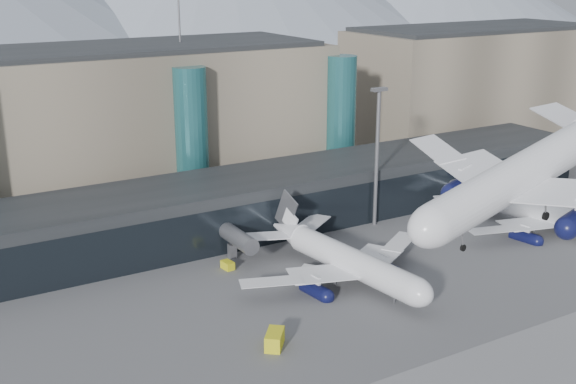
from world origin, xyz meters
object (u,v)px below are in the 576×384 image
object	(u,v)px
veh_b	(228,265)
veh_h	(275,339)
lightmast_mid	(377,149)
veh_c	(404,286)
jet_parked_mid	(337,248)
jet_parked_right	(531,204)
veh_g	(310,271)
hero_jet	(539,157)

from	to	relation	value
veh_b	veh_h	bearing A→B (deg)	160.11
lightmast_mid	veh_c	bearing A→B (deg)	-118.54
jet_parked_mid	veh_b	bearing A→B (deg)	45.09
veh_c	veh_h	distance (m)	24.68
lightmast_mid	veh_b	size ratio (longest dim) A/B	11.48
jet_parked_mid	jet_parked_right	xyz separation A→B (m)	(43.00, -0.05, -0.10)
lightmast_mid	veh_b	distance (m)	35.79
veh_g	veh_h	world-z (taller)	veh_h
lightmast_mid	veh_b	bearing A→B (deg)	-171.71
veh_b	veh_g	bearing A→B (deg)	-139.13
veh_g	veh_h	size ratio (longest dim) A/B	0.70
jet_parked_mid	veh_g	bearing A→B (deg)	57.05
lightmast_mid	veh_c	xyz separation A→B (m)	(-14.08, -25.89, -13.38)
hero_jet	jet_parked_mid	xyz separation A→B (m)	(-1.57, 34.95, -22.16)
jet_parked_mid	veh_c	world-z (taller)	jet_parked_mid
veh_g	lightmast_mid	bearing A→B (deg)	82.76
veh_b	jet_parked_mid	bearing A→B (deg)	-135.54
veh_h	lightmast_mid	bearing A→B (deg)	-12.55
veh_b	veh_h	size ratio (longest dim) A/B	0.59
hero_jet	veh_b	xyz separation A→B (m)	(-15.11, 45.69, -26.05)
jet_parked_mid	jet_parked_right	distance (m)	43.00
hero_jet	veh_h	bearing A→B (deg)	127.60
veh_g	veh_c	bearing A→B (deg)	-2.83
hero_jet	veh_c	xyz separation A→B (m)	(3.50, 24.57, -25.66)
jet_parked_mid	veh_g	distance (m)	5.51
veh_c	jet_parked_right	bearing A→B (deg)	38.92
lightmast_mid	veh_b	world-z (taller)	lightmast_mid
veh_b	veh_g	distance (m)	13.37
veh_c	veh_b	bearing A→B (deg)	155.06
jet_parked_right	jet_parked_mid	bearing A→B (deg)	80.22
jet_parked_right	lightmast_mid	bearing A→B (deg)	47.19
hero_jet	veh_h	world-z (taller)	hero_jet
jet_parked_mid	veh_g	size ratio (longest dim) A/B	14.00
veh_c	veh_g	size ratio (longest dim) A/B	1.41
hero_jet	jet_parked_mid	world-z (taller)	hero_jet
veh_c	veh_h	xyz separation A→B (m)	(-24.33, -4.11, 0.01)
lightmast_mid	jet_parked_mid	world-z (taller)	lightmast_mid
jet_parked_mid	veh_h	distance (m)	24.36
veh_g	veh_b	bearing A→B (deg)	-170.30
lightmast_mid	veh_h	world-z (taller)	lightmast_mid
veh_c	veh_h	size ratio (longest dim) A/B	0.98
veh_c	lightmast_mid	bearing A→B (deg)	85.14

